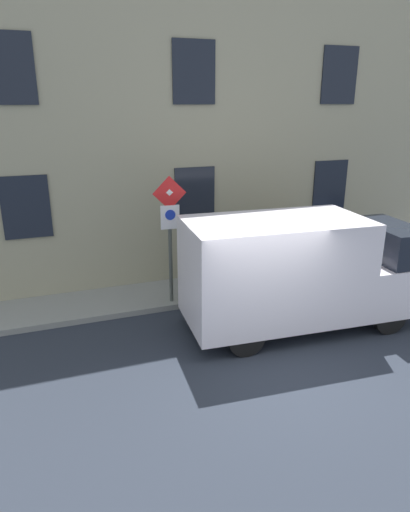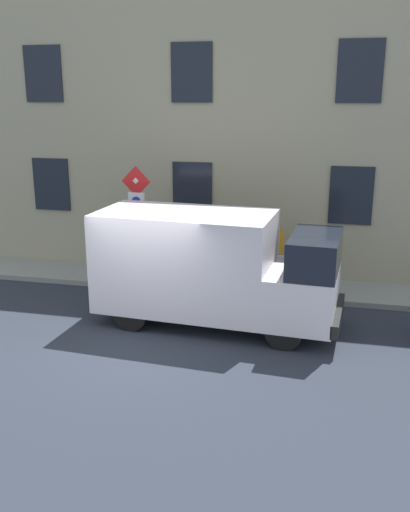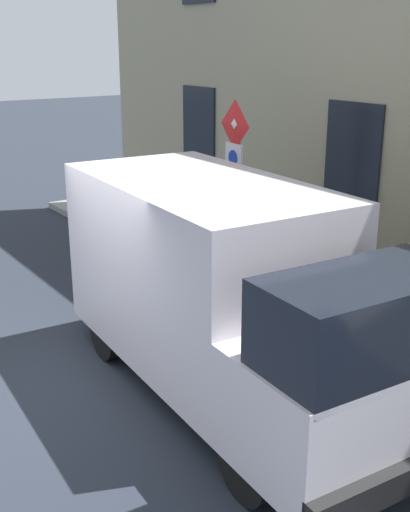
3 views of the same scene
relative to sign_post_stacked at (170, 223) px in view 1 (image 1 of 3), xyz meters
The scene contains 9 objects.
ground_plane 3.81m from the sign_post_stacked, 159.65° to the right, with size 80.00×80.00×0.00m, color #252B35.
sidewalk_slab 2.42m from the sign_post_stacked, 60.53° to the right, with size 1.66×17.34×0.14m, color gray.
building_facade 2.69m from the sign_post_stacked, 31.37° to the right, with size 0.75×15.34×7.63m.
sign_post_stacked is the anchor object (origin of this frame).
delivery_van 3.15m from the sign_post_stacked, 128.76° to the right, with size 2.35×5.45×2.50m.
bicycle_orange 3.16m from the sign_post_stacked, 70.49° to the right, with size 0.46×1.71×0.89m.
bicycle_red 2.50m from the sign_post_stacked, 61.69° to the right, with size 0.46×1.71×0.89m.
pedestrian 3.67m from the sign_post_stacked, 79.40° to the right, with size 0.45×0.47×1.72m.
litter_bin 1.82m from the sign_post_stacked, 81.72° to the right, with size 0.44×0.44×0.90m, color #2D5133.
Camera 1 is at (-7.02, 3.84, 4.82)m, focal length 32.08 mm.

